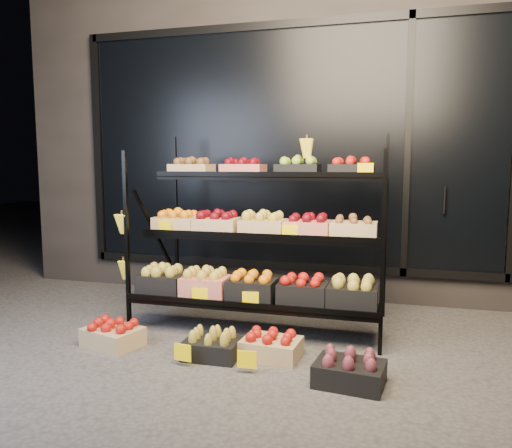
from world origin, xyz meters
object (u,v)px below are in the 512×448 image
(floor_crate_left, at_px, (113,334))
(floor_crate_midleft, at_px, (212,345))
(display_rack, at_px, (259,235))
(floor_crate_midright, at_px, (271,345))

(floor_crate_left, bearing_deg, floor_crate_midleft, 14.82)
(floor_crate_left, bearing_deg, display_rack, 55.37)
(floor_crate_midright, bearing_deg, display_rack, 117.07)
(floor_crate_midright, bearing_deg, floor_crate_left, -170.82)
(display_rack, bearing_deg, floor_crate_left, -140.61)
(display_rack, xyz_separation_m, floor_crate_midleft, (-0.13, -0.80, -0.69))
(floor_crate_left, xyz_separation_m, floor_crate_midleft, (0.82, -0.02, -0.00))
(floor_crate_left, distance_m, floor_crate_midleft, 0.82)
(display_rack, relative_size, floor_crate_midleft, 5.52)
(display_rack, distance_m, floor_crate_midright, 1.01)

